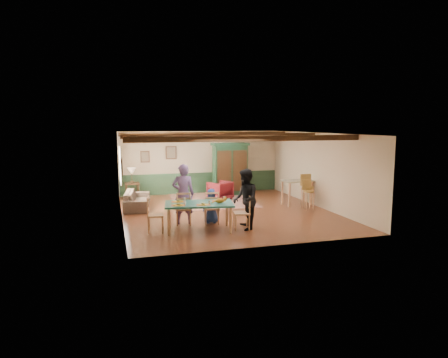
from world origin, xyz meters
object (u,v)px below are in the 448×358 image
object	(u,v)px
dining_chair_far_right	(212,207)
cat	(220,200)
person_child	(211,206)
table_lamp	(132,175)
dining_chair_far_left	(184,208)
bar_stool_left	(309,195)
armoire	(230,169)
dining_chair_end_left	(156,214)
person_woman	(245,199)
counter_table	(297,192)
person_man	(183,194)
bar_stool_right	(308,191)
end_table	(132,191)
sofa	(137,200)
armchair	(220,190)
dining_chair_end_right	(242,212)
dining_table	(199,217)

from	to	relation	value
dining_chair_far_right	cat	size ratio (longest dim) A/B	2.64
person_child	table_lamp	bearing A→B (deg)	-55.96
dining_chair_far_left	bar_stool_left	size ratio (longest dim) A/B	0.96
armoire	dining_chair_end_left	bearing A→B (deg)	-127.61
armoire	person_woman	bearing A→B (deg)	-103.87
counter_table	bar_stool_left	distance (m)	0.91
person_man	bar_stool_right	world-z (taller)	person_man
person_child	cat	size ratio (longest dim) A/B	2.79
end_table	bar_stool_right	bearing A→B (deg)	-29.15
table_lamp	cat	bearing A→B (deg)	-69.00
sofa	bar_stool_left	bearing A→B (deg)	-100.73
armchair	table_lamp	xyz separation A→B (m)	(-3.39, 0.96, 0.61)
dining_chair_end_right	dining_chair_far_right	bearing A→B (deg)	-133.83
dining_chair_end_left	person_child	distance (m)	1.85
dining_chair_far_left	dining_chair_far_right	size ratio (longest dim) A/B	1.00
person_woman	cat	bearing A→B (deg)	-81.87
dining_table	end_table	bearing A→B (deg)	106.35
person_child	armoire	bearing A→B (deg)	-104.30
dining_table	bar_stool_right	world-z (taller)	bar_stool_right
dining_table	bar_stool_left	world-z (taller)	bar_stool_left
person_man	bar_stool_left	bearing A→B (deg)	-161.06
person_man	sofa	xyz separation A→B (m)	(-1.20, 2.72, -0.61)
table_lamp	bar_stool_right	distance (m)	6.90
dining_chair_far_right	table_lamp	xyz separation A→B (m)	(-2.11, 4.66, 0.48)
end_table	bar_stool_right	distance (m)	6.89
dining_chair_end_right	person_child	size ratio (longest dim) A/B	0.95
bar_stool_right	person_man	bearing A→B (deg)	-163.90
armchair	person_child	bearing A→B (deg)	42.34
dining_chair_far_right	dining_chair_end_right	bearing A→B (deg)	136.17
dining_chair_far_left	person_man	distance (m)	0.42
dining_chair_far_left	dining_chair_end_left	world-z (taller)	same
person_child	bar_stool_right	xyz separation A→B (m)	(3.89, 1.22, 0.07)
dining_chair_far_left	dining_chair_far_right	world-z (taller)	same
person_man	sofa	size ratio (longest dim) A/B	0.87
person_man	bar_stool_right	xyz separation A→B (m)	(4.73, 1.08, -0.31)
sofa	bar_stool_right	size ratio (longest dim) A/B	1.74
armoire	sofa	distance (m)	4.41
dining_table	cat	world-z (taller)	cat
dining_chair_end_left	person_woman	world-z (taller)	person_woman
person_man	dining_chair_end_right	bearing A→B (deg)	152.70
person_man	armoire	bearing A→B (deg)	-113.39
dining_chair_far_left	dining_chair_end_left	bearing A→B (deg)	43.83
dining_chair_far_right	bar_stool_right	xyz separation A→B (m)	(3.91, 1.30, 0.10)
end_table	cat	bearing A→B (deg)	-69.00
dining_chair_end_left	bar_stool_right	size ratio (longest dim) A/B	0.83
dining_table	dining_chair_end_left	distance (m)	1.23
dining_chair_far_right	bar_stool_left	xyz separation A→B (m)	(3.80, 1.02, 0.02)
dining_chair_end_left	person_child	bearing A→B (deg)	-62.70
dining_chair_end_right	bar_stool_right	distance (m)	3.91
dining_chair_far_right	dining_chair_end_left	bearing A→B (deg)	24.92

